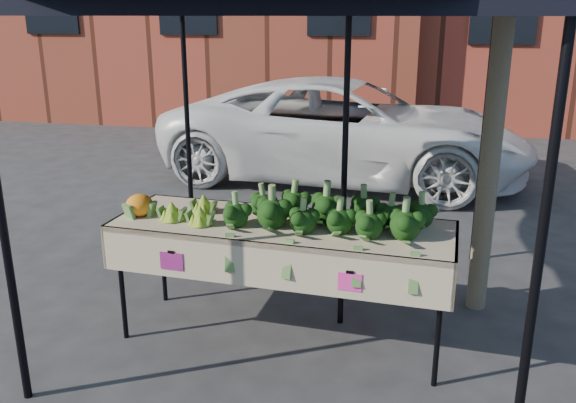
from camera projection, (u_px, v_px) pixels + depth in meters
The scene contains 7 objects.
ground at pixel (255, 343), 4.43m from camera, with size 90.00×90.00×0.00m, color #2A2A2C.
table at pixel (282, 282), 4.37m from camera, with size 2.44×0.95×0.90m.
canopy at pixel (299, 146), 4.46m from camera, with size 3.16×3.16×2.74m, color black, non-canonical shape.
broccoli_heap at pixel (329, 208), 4.16m from camera, with size 1.47×0.57×0.26m, color black.
romanesco_cluster at pixel (191, 204), 4.33m from camera, with size 0.43×0.47×0.20m, color #A8B829.
cauliflower_pair at pixel (140, 204), 4.38m from camera, with size 0.20×0.20×0.18m, color orange.
street_tree at pixel (504, 26), 4.32m from camera, with size 2.26×2.26×4.45m, color #1E4C14, non-canonical shape.
Camera 1 is at (1.07, -3.77, 2.31)m, focal length 37.63 mm.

